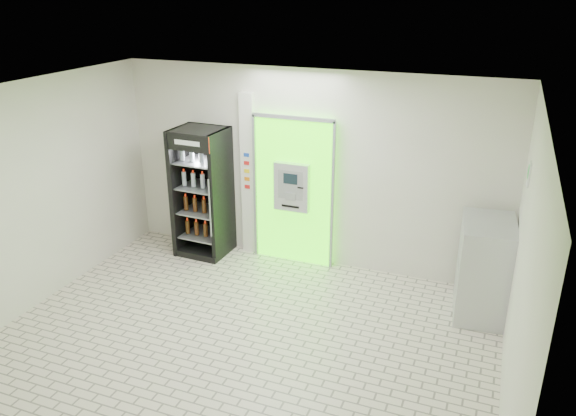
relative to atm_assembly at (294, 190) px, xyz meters
The scene contains 7 objects.
ground 2.69m from the atm_assembly, 85.26° to the right, with size 6.00×6.00×0.00m, color beige.
room_shell 2.51m from the atm_assembly, 85.26° to the right, with size 6.00×6.00×6.00m.
atm_assembly is the anchor object (origin of this frame).
pillar 0.79m from the atm_assembly, behind, with size 0.22×0.11×2.60m.
beverage_cooler 1.48m from the atm_assembly, 169.89° to the right, with size 0.80×0.75×2.06m.
steel_cabinet 2.97m from the atm_assembly, 11.20° to the right, with size 0.74×1.03×1.30m.
exit_sign 3.48m from the atm_assembly, 17.65° to the right, with size 0.02×0.22×0.26m.
Camera 1 is at (2.63, -5.13, 4.09)m, focal length 35.00 mm.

